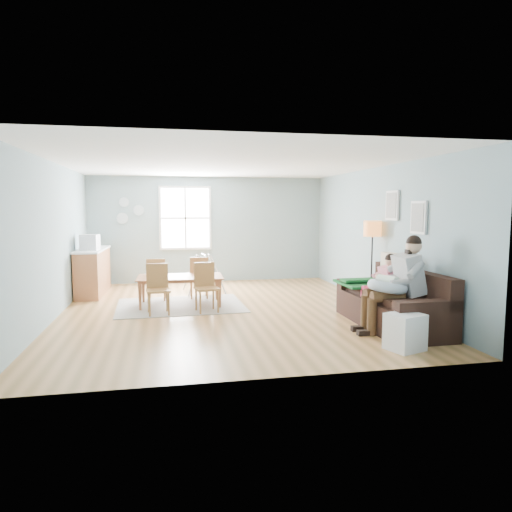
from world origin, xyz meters
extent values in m
cube|color=olive|center=(0.00, 0.00, -0.04)|extent=(8.40, 9.40, 0.08)
cube|color=white|center=(0.00, 0.00, 3.00)|extent=(8.40, 9.40, 0.60)
cube|color=#77949C|center=(0.00, 4.66, 1.35)|extent=(8.40, 0.08, 3.90)
cube|color=#77949C|center=(0.00, -4.66, 1.35)|extent=(8.40, 0.08, 3.90)
cube|color=#77949C|center=(4.16, 0.00, 1.35)|extent=(0.08, 9.40, 3.90)
cube|color=white|center=(-0.60, 3.47, 1.65)|extent=(1.32, 0.06, 1.62)
cube|color=white|center=(-0.60, 3.44, 1.65)|extent=(1.20, 0.02, 1.50)
cube|color=white|center=(-0.60, 3.43, 1.65)|extent=(1.20, 0.03, 0.04)
cube|color=white|center=(-0.60, 3.43, 1.65)|extent=(0.04, 0.03, 1.50)
cube|color=white|center=(2.97, -1.50, 1.75)|extent=(0.04, 0.44, 0.54)
cube|color=slate|center=(2.94, -1.50, 1.75)|extent=(0.01, 0.36, 0.46)
cube|color=white|center=(2.97, -0.60, 1.95)|extent=(0.04, 0.44, 0.54)
cube|color=slate|center=(2.94, -0.60, 1.95)|extent=(0.01, 0.36, 0.46)
cylinder|color=#9AB2B9|center=(-2.10, 3.47, 2.05)|extent=(0.24, 0.02, 0.24)
cylinder|color=#9AB2B9|center=(-1.75, 3.47, 1.85)|extent=(0.26, 0.02, 0.26)
cylinder|color=#9AB2B9|center=(-2.15, 3.47, 1.65)|extent=(0.28, 0.02, 0.28)
cube|color=black|center=(2.45, -1.65, 0.23)|extent=(0.99, 2.27, 0.45)
cube|color=black|center=(2.83, -1.65, 0.68)|extent=(0.24, 2.26, 0.46)
cube|color=black|center=(2.46, -2.67, 0.54)|extent=(0.97, 0.22, 0.17)
cube|color=black|center=(2.44, -0.63, 0.54)|extent=(0.97, 0.22, 0.17)
cube|color=#145A27|center=(2.42, -0.90, 0.58)|extent=(1.04, 0.91, 0.04)
cube|color=tan|center=(2.75, -1.06, 0.84)|extent=(0.19, 0.57, 0.56)
cube|color=gray|center=(2.55, -1.98, 0.89)|extent=(0.40, 0.49, 0.66)
sphere|color=tan|center=(2.62, -1.98, 1.33)|extent=(0.24, 0.24, 0.24)
sphere|color=black|center=(2.62, -1.98, 1.38)|extent=(0.23, 0.23, 0.23)
cylinder|color=#361F13|center=(2.15, -2.09, 0.58)|extent=(0.51, 0.19, 0.18)
cylinder|color=#361F13|center=(2.16, -1.85, 0.58)|extent=(0.51, 0.19, 0.18)
cylinder|color=#361F13|center=(1.91, -2.08, 0.28)|extent=(0.14, 0.14, 0.56)
cylinder|color=#361F13|center=(1.92, -1.84, 0.28)|extent=(0.14, 0.14, 0.56)
cube|color=black|center=(1.83, -2.08, 0.04)|extent=(0.27, 0.12, 0.08)
cube|color=black|center=(1.83, -1.84, 0.04)|extent=(0.27, 0.12, 0.08)
torus|color=#A2B6CA|center=(2.21, -1.98, 0.71)|extent=(0.69, 0.68, 0.25)
cylinder|color=white|center=(2.21, -1.98, 0.81)|extent=(0.26, 0.37, 0.15)
sphere|color=tan|center=(2.16, -1.79, 0.83)|extent=(0.12, 0.12, 0.12)
cube|color=silver|center=(2.50, -1.42, 0.76)|extent=(0.28, 0.31, 0.40)
sphere|color=tan|center=(2.54, -1.42, 1.03)|extent=(0.19, 0.19, 0.19)
sphere|color=black|center=(2.54, -1.42, 1.07)|extent=(0.18, 0.18, 0.18)
cylinder|color=#E33762|center=(2.25, -1.53, 0.58)|extent=(0.34, 0.13, 0.10)
cylinder|color=#E33762|center=(2.23, -1.37, 0.58)|extent=(0.34, 0.13, 0.10)
cylinder|color=#E33762|center=(2.10, -1.54, 0.40)|extent=(0.08, 0.08, 0.33)
cylinder|color=#E33762|center=(2.08, -1.39, 0.40)|extent=(0.08, 0.08, 0.33)
cylinder|color=black|center=(2.80, -0.17, 0.02)|extent=(0.29, 0.29, 0.03)
cylinder|color=black|center=(2.80, -0.17, 0.73)|extent=(0.03, 0.03, 1.46)
cylinder|color=orange|center=(2.80, -0.17, 1.51)|extent=(0.33, 0.33, 0.29)
cube|color=white|center=(2.04, -2.83, 0.25)|extent=(0.55, 0.52, 0.49)
cube|color=black|center=(1.85, -2.90, 0.25)|extent=(0.14, 0.33, 0.39)
cube|color=gray|center=(-0.84, 0.59, 0.01)|extent=(2.48, 1.92, 0.01)
imported|color=brown|center=(-0.84, 0.59, 0.29)|extent=(1.67, 0.97, 0.58)
cube|color=#9D6336|center=(-1.25, -0.11, 0.44)|extent=(0.44, 0.44, 0.04)
cube|color=#9D6336|center=(-1.27, 0.08, 0.68)|extent=(0.39, 0.07, 0.45)
cylinder|color=#9D6336|center=(-1.40, -0.29, 0.22)|extent=(0.04, 0.04, 0.44)
cylinder|color=#9D6336|center=(-1.07, -0.25, 0.22)|extent=(0.04, 0.04, 0.44)
cylinder|color=#9D6336|center=(-1.43, 0.04, 0.22)|extent=(0.04, 0.04, 0.44)
cylinder|color=#9D6336|center=(-1.10, 0.07, 0.22)|extent=(0.04, 0.04, 0.44)
cube|color=#9D6336|center=(-0.38, -0.07, 0.44)|extent=(0.47, 0.47, 0.04)
cube|color=#9D6336|center=(-0.41, 0.11, 0.68)|extent=(0.39, 0.10, 0.45)
cylinder|color=#9D6336|center=(-0.52, -0.26, 0.22)|extent=(0.04, 0.04, 0.44)
cylinder|color=#9D6336|center=(-0.19, -0.21, 0.22)|extent=(0.04, 0.04, 0.44)
cylinder|color=#9D6336|center=(-0.57, 0.06, 0.22)|extent=(0.04, 0.04, 0.44)
cylinder|color=#9D6336|center=(-0.24, 0.12, 0.22)|extent=(0.04, 0.04, 0.44)
cube|color=#9D6336|center=(-1.30, 1.25, 0.43)|extent=(0.42, 0.42, 0.04)
cube|color=#9D6336|center=(-1.31, 1.07, 0.66)|extent=(0.38, 0.06, 0.44)
cylinder|color=#9D6336|center=(-1.13, 1.40, 0.21)|extent=(0.04, 0.04, 0.43)
cylinder|color=#9D6336|center=(-1.45, 1.42, 0.21)|extent=(0.04, 0.04, 0.43)
cylinder|color=#9D6336|center=(-1.15, 1.08, 0.21)|extent=(0.04, 0.04, 0.43)
cylinder|color=#9D6336|center=(-1.47, 1.10, 0.21)|extent=(0.04, 0.04, 0.43)
cube|color=#9D6336|center=(-0.43, 1.28, 0.43)|extent=(0.41, 0.41, 0.04)
cube|color=#9D6336|center=(-0.43, 1.10, 0.67)|extent=(0.38, 0.05, 0.44)
cylinder|color=#9D6336|center=(-0.26, 1.44, 0.22)|extent=(0.04, 0.04, 0.43)
cylinder|color=#9D6336|center=(-0.59, 1.45, 0.22)|extent=(0.04, 0.04, 0.43)
cylinder|color=#9D6336|center=(-0.27, 1.11, 0.22)|extent=(0.04, 0.04, 0.43)
cylinder|color=#9D6336|center=(-0.59, 1.12, 0.22)|extent=(0.04, 0.04, 0.43)
cube|color=brown|center=(-2.70, 2.22, 0.49)|extent=(0.54, 1.78, 0.98)
cube|color=white|center=(-2.70, 2.22, 0.99)|extent=(0.58, 1.82, 0.04)
cube|color=silver|center=(-2.69, 1.88, 1.18)|extent=(0.39, 0.38, 0.33)
cube|color=black|center=(-2.85, 1.90, 1.18)|extent=(0.06, 0.27, 0.23)
cylinder|color=silver|center=(-0.27, 1.86, 0.86)|extent=(0.08, 0.49, 0.04)
ellipsoid|color=silver|center=(-0.27, 1.86, 0.37)|extent=(0.35, 0.35, 0.22)
cylinder|color=silver|center=(-0.27, 1.86, 0.62)|extent=(0.01, 0.01, 0.39)
cylinder|color=silver|center=(-0.52, 1.57, 0.44)|extent=(0.28, 0.34, 0.86)
cylinder|color=silver|center=(0.02, 1.62, 0.44)|extent=(0.33, 0.29, 0.86)
cylinder|color=silver|center=(-0.57, 2.11, 0.44)|extent=(0.33, 0.29, 0.86)
cylinder|color=silver|center=(-0.03, 2.16, 0.44)|extent=(0.28, 0.34, 0.86)
camera|label=1|loc=(-1.09, -8.32, 1.90)|focal=32.00mm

